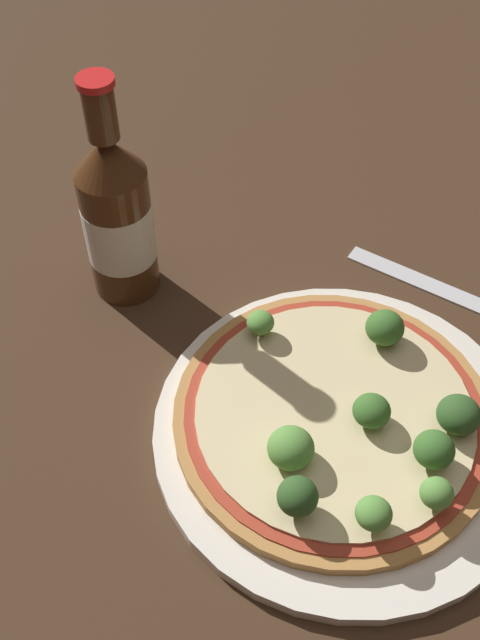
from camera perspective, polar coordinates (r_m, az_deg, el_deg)
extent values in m
plane|color=#3D2819|center=(0.61, 7.74, -8.68)|extent=(3.00, 3.00, 0.00)
cylinder|color=silver|center=(0.60, 7.83, -8.56)|extent=(0.30, 0.30, 0.01)
cylinder|color=#B77F42|center=(0.59, 6.88, -7.61)|extent=(0.25, 0.25, 0.01)
cylinder|color=#A83823|center=(0.59, 6.93, -7.31)|extent=(0.24, 0.24, 0.00)
cylinder|color=beige|center=(0.59, 6.94, -7.24)|extent=(0.22, 0.22, 0.00)
cylinder|color=#89A866|center=(0.58, 9.86, -7.38)|extent=(0.01, 0.01, 0.01)
ellipsoid|color=#386628|center=(0.58, 10.00, -6.82)|extent=(0.03, 0.03, 0.02)
cylinder|color=#89A866|center=(0.63, 10.82, -1.27)|extent=(0.01, 0.01, 0.01)
ellipsoid|color=#386628|center=(0.63, 10.98, -0.57)|extent=(0.03, 0.03, 0.03)
cylinder|color=#89A866|center=(0.54, 4.33, -13.89)|extent=(0.01, 0.01, 0.01)
ellipsoid|color=#2D5123|center=(0.53, 4.41, -13.25)|extent=(0.03, 0.03, 0.03)
cylinder|color=#89A866|center=(0.60, 16.10, -7.53)|extent=(0.01, 0.01, 0.01)
ellipsoid|color=#2D5123|center=(0.59, 16.33, -6.93)|extent=(0.03, 0.03, 0.03)
cylinder|color=#89A866|center=(0.56, 3.83, -10.28)|extent=(0.01, 0.01, 0.01)
ellipsoid|color=#568E3D|center=(0.55, 3.89, -9.70)|extent=(0.03, 0.03, 0.03)
cylinder|color=#89A866|center=(0.57, 14.33, -10.17)|extent=(0.01, 0.01, 0.01)
ellipsoid|color=#386628|center=(0.56, 14.57, -9.53)|extent=(0.03, 0.03, 0.03)
cylinder|color=#89A866|center=(0.54, 9.99, -14.84)|extent=(0.01, 0.01, 0.01)
ellipsoid|color=#568E3D|center=(0.53, 10.15, -14.30)|extent=(0.03, 0.03, 0.02)
cylinder|color=#89A866|center=(0.56, 14.54, -13.16)|extent=(0.01, 0.01, 0.01)
ellipsoid|color=#568E3D|center=(0.55, 14.76, -12.64)|extent=(0.02, 0.02, 0.02)
cylinder|color=#89A866|center=(0.63, 1.55, -0.75)|extent=(0.01, 0.01, 0.01)
ellipsoid|color=#568E3D|center=(0.62, 1.57, -0.18)|extent=(0.02, 0.02, 0.02)
cylinder|color=#472814|center=(0.67, -9.15, 6.64)|extent=(0.06, 0.06, 0.13)
cylinder|color=silver|center=(0.67, -9.18, 6.80)|extent=(0.06, 0.06, 0.06)
cone|color=#472814|center=(0.62, -10.08, 12.23)|extent=(0.06, 0.06, 0.03)
cylinder|color=#472814|center=(0.60, -10.61, 15.31)|extent=(0.03, 0.03, 0.05)
cylinder|color=red|center=(0.58, -10.99, 17.43)|extent=(0.03, 0.03, 0.01)
cube|color=silver|center=(0.72, 15.23, 2.22)|extent=(0.04, 0.19, 0.00)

